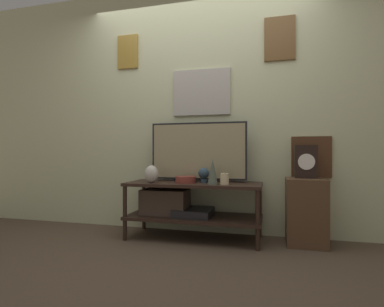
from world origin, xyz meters
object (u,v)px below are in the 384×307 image
television (198,151)px  vase_slim_bronze (213,172)px  vase_urn_stoneware (151,174)px  vase_wide_bowl (185,180)px  candle_jar (225,179)px  decorative_bust (204,174)px  mantel_clock (306,162)px

television → vase_slim_bronze: (0.19, -0.23, -0.19)m
vase_urn_stoneware → vase_wide_bowl: vase_urn_stoneware is taller
candle_jar → decorative_bust: 0.24m
television → vase_wide_bowl: size_ratio=4.97×
candle_jar → mantel_clock: mantel_clock is taller
vase_urn_stoneware → vase_slim_bronze: vase_slim_bronze is taller
vase_urn_stoneware → decorative_bust: size_ratio=1.16×
vase_wide_bowl → mantel_clock: 1.15m
mantel_clock → television: bearing=180.0°
television → decorative_bust: size_ratio=6.70×
television → vase_slim_bronze: television is taller
vase_wide_bowl → mantel_clock: (1.13, 0.16, 0.18)m
candle_jar → mantel_clock: bearing=17.0°
decorative_bust → mantel_clock: bearing=7.4°
candle_jar → television: bearing=143.5°
vase_wide_bowl → mantel_clock: size_ratio=0.64×
vase_urn_stoneware → vase_wide_bowl: size_ratio=0.86×
decorative_bust → mantel_clock: 0.97m
vase_slim_bronze → candle_jar: 0.13m
vase_wide_bowl → mantel_clock: mantel_clock is taller
television → decorative_bust: 0.27m
vase_wide_bowl → vase_slim_bronze: bearing=-15.1°
vase_urn_stoneware → mantel_clock: (1.45, 0.24, 0.13)m
television → vase_urn_stoneware: size_ratio=5.78×
television → candle_jar: (0.30, -0.22, -0.26)m
vase_wide_bowl → mantel_clock: bearing=7.9°
television → vase_wide_bowl: television is taller
vase_wide_bowl → decorative_bust: size_ratio=1.35×
vase_urn_stoneware → mantel_clock: mantel_clock is taller
vase_wide_bowl → candle_jar: bearing=-9.7°
television → vase_wide_bowl: (-0.09, -0.16, -0.28)m
vase_slim_bronze → decorative_bust: 0.16m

